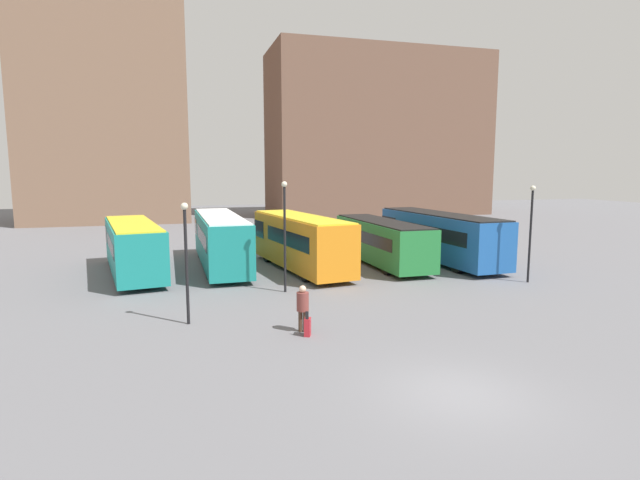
% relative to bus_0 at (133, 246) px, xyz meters
% --- Properties ---
extents(ground_plane, '(160.00, 160.00, 0.00)m').
position_rel_bus_0_xyz_m(ground_plane, '(9.63, -19.31, -1.66)').
color(ground_plane, slate).
extents(building_block_left, '(18.26, 14.86, 41.36)m').
position_rel_bus_0_xyz_m(building_block_left, '(-5.01, 36.42, 19.03)').
color(building_block_left, '#7F604C').
rests_on(building_block_left, ground_plane).
extents(building_block_right, '(29.99, 12.69, 22.31)m').
position_rel_bus_0_xyz_m(building_block_right, '(30.13, 36.42, 9.50)').
color(building_block_right, brown).
rests_on(building_block_right, ground_plane).
extents(bus_0, '(4.19, 10.80, 3.05)m').
position_rel_bus_0_xyz_m(bus_0, '(0.00, 0.00, 0.00)').
color(bus_0, '#19847F').
rests_on(bus_0, ground_plane).
extents(bus_1, '(2.64, 12.27, 3.26)m').
position_rel_bus_0_xyz_m(bus_1, '(5.08, 1.13, 0.12)').
color(bus_1, '#19847F').
rests_on(bus_1, ground_plane).
extents(bus_2, '(4.01, 10.96, 3.29)m').
position_rel_bus_0_xyz_m(bus_2, '(9.67, -1.22, 0.13)').
color(bus_2, orange).
rests_on(bus_2, ground_plane).
extents(bus_3, '(2.65, 10.58, 2.83)m').
position_rel_bus_0_xyz_m(bus_3, '(15.12, -0.93, -0.11)').
color(bus_3, '#237A38').
rests_on(bus_3, ground_plane).
extents(bus_4, '(3.17, 12.11, 3.22)m').
position_rel_bus_0_xyz_m(bus_4, '(19.24, -0.99, 0.10)').
color(bus_4, '#1E56A3').
rests_on(bus_4, ground_plane).
extents(traveler, '(0.60, 0.60, 1.77)m').
position_rel_bus_0_xyz_m(traveler, '(6.89, -13.02, -0.61)').
color(traveler, '#4C3828').
rests_on(traveler, ground_plane).
extents(suitcase, '(0.34, 0.42, 0.95)m').
position_rel_bus_0_xyz_m(suitcase, '(6.94, -13.53, -1.32)').
color(suitcase, '#B7232D').
rests_on(suitcase, ground_plane).
extents(lamp_post_0, '(0.28, 0.28, 5.48)m').
position_rel_bus_0_xyz_m(lamp_post_0, '(7.57, -6.71, 1.58)').
color(lamp_post_0, black).
rests_on(lamp_post_0, ground_plane).
extents(lamp_post_1, '(0.28, 0.28, 5.22)m').
position_rel_bus_0_xyz_m(lamp_post_1, '(20.66, -8.20, 1.44)').
color(lamp_post_1, black).
rests_on(lamp_post_1, ground_plane).
extents(lamp_post_2, '(0.28, 0.28, 4.77)m').
position_rel_bus_0_xyz_m(lamp_post_2, '(2.80, -10.84, 1.21)').
color(lamp_post_2, black).
rests_on(lamp_post_2, ground_plane).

